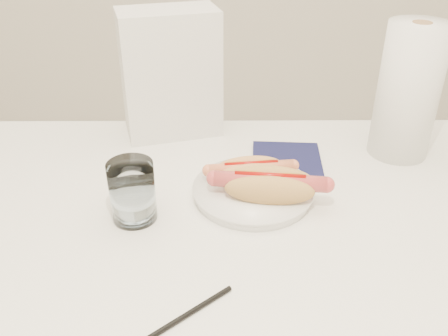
{
  "coord_description": "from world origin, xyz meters",
  "views": [
    {
      "loc": [
        -0.01,
        -0.61,
        1.23
      ],
      "look_at": [
        -0.0,
        0.07,
        0.82
      ],
      "focal_mm": 38.98,
      "sensor_mm": 36.0,
      "label": 1
    }
  ],
  "objects_px": {
    "napkin_box": "(171,74)",
    "water_glass": "(132,192)",
    "paper_towel_roll": "(408,92)",
    "hotdog_left": "(251,171)",
    "table": "(227,258)",
    "plate": "(253,193)",
    "hotdog_right": "(270,185)"
  },
  "relations": [
    {
      "from": "table",
      "to": "hotdog_left",
      "type": "bearing_deg",
      "value": 70.0
    },
    {
      "from": "hotdog_left",
      "to": "napkin_box",
      "type": "height_order",
      "value": "napkin_box"
    },
    {
      "from": "plate",
      "to": "paper_towel_roll",
      "type": "xyz_separation_m",
      "value": [
        0.3,
        0.16,
        0.12
      ]
    },
    {
      "from": "plate",
      "to": "napkin_box",
      "type": "height_order",
      "value": "napkin_box"
    },
    {
      "from": "hotdog_right",
      "to": "water_glass",
      "type": "height_order",
      "value": "water_glass"
    },
    {
      "from": "napkin_box",
      "to": "paper_towel_roll",
      "type": "distance_m",
      "value": 0.47
    },
    {
      "from": "paper_towel_roll",
      "to": "hotdog_left",
      "type": "bearing_deg",
      "value": -156.35
    },
    {
      "from": "table",
      "to": "hotdog_left",
      "type": "relative_size",
      "value": 7.95
    },
    {
      "from": "hotdog_left",
      "to": "hotdog_right",
      "type": "bearing_deg",
      "value": -68.9
    },
    {
      "from": "hotdog_right",
      "to": "water_glass",
      "type": "relative_size",
      "value": 1.84
    },
    {
      "from": "table",
      "to": "paper_towel_roll",
      "type": "relative_size",
      "value": 4.62
    },
    {
      "from": "water_glass",
      "to": "napkin_box",
      "type": "distance_m",
      "value": 0.33
    },
    {
      "from": "water_glass",
      "to": "napkin_box",
      "type": "height_order",
      "value": "napkin_box"
    },
    {
      "from": "hotdog_right",
      "to": "napkin_box",
      "type": "height_order",
      "value": "napkin_box"
    },
    {
      "from": "napkin_box",
      "to": "water_glass",
      "type": "bearing_deg",
      "value": -111.95
    },
    {
      "from": "hotdog_left",
      "to": "plate",
      "type": "bearing_deg",
      "value": -91.13
    },
    {
      "from": "hotdog_right",
      "to": "water_glass",
      "type": "distance_m",
      "value": 0.22
    },
    {
      "from": "napkin_box",
      "to": "hotdog_left",
      "type": "bearing_deg",
      "value": -71.42
    },
    {
      "from": "napkin_box",
      "to": "table",
      "type": "bearing_deg",
      "value": -87.37
    },
    {
      "from": "water_glass",
      "to": "paper_towel_roll",
      "type": "relative_size",
      "value": 0.39
    },
    {
      "from": "water_glass",
      "to": "plate",
      "type": "bearing_deg",
      "value": 16.89
    },
    {
      "from": "table",
      "to": "hotdog_left",
      "type": "distance_m",
      "value": 0.16
    },
    {
      "from": "plate",
      "to": "hotdog_left",
      "type": "height_order",
      "value": "hotdog_left"
    },
    {
      "from": "hotdog_left",
      "to": "water_glass",
      "type": "distance_m",
      "value": 0.21
    },
    {
      "from": "hotdog_left",
      "to": "hotdog_right",
      "type": "height_order",
      "value": "hotdog_right"
    },
    {
      "from": "table",
      "to": "water_glass",
      "type": "height_order",
      "value": "water_glass"
    },
    {
      "from": "table",
      "to": "water_glass",
      "type": "distance_m",
      "value": 0.19
    },
    {
      "from": "table",
      "to": "napkin_box",
      "type": "bearing_deg",
      "value": 107.92
    },
    {
      "from": "table",
      "to": "plate",
      "type": "relative_size",
      "value": 5.96
    },
    {
      "from": "plate",
      "to": "water_glass",
      "type": "height_order",
      "value": "water_glass"
    },
    {
      "from": "plate",
      "to": "hotdog_right",
      "type": "distance_m",
      "value": 0.05
    },
    {
      "from": "table",
      "to": "hotdog_left",
      "type": "xyz_separation_m",
      "value": [
        0.04,
        0.12,
        0.1
      ]
    }
  ]
}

